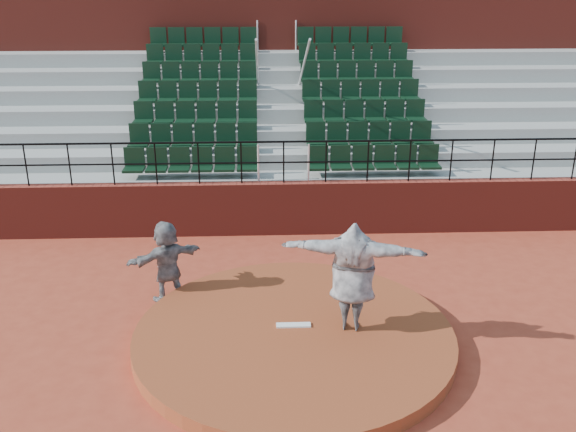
# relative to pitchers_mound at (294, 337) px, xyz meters

# --- Properties ---
(ground) EXTENTS (90.00, 90.00, 0.00)m
(ground) POSITION_rel_pitchers_mound_xyz_m (0.00, 0.00, -0.12)
(ground) COLOR #A73C25
(ground) RESTS_ON ground
(pitchers_mound) EXTENTS (5.50, 5.50, 0.25)m
(pitchers_mound) POSITION_rel_pitchers_mound_xyz_m (0.00, 0.00, 0.00)
(pitchers_mound) COLOR brown
(pitchers_mound) RESTS_ON ground
(pitching_rubber) EXTENTS (0.60, 0.15, 0.03)m
(pitching_rubber) POSITION_rel_pitchers_mound_xyz_m (0.00, 0.15, 0.14)
(pitching_rubber) COLOR white
(pitching_rubber) RESTS_ON pitchers_mound
(boundary_wall) EXTENTS (24.00, 0.30, 1.30)m
(boundary_wall) POSITION_rel_pitchers_mound_xyz_m (0.00, 5.00, 0.53)
(boundary_wall) COLOR maroon
(boundary_wall) RESTS_ON ground
(wall_railing) EXTENTS (24.04, 0.05, 1.03)m
(wall_railing) POSITION_rel_pitchers_mound_xyz_m (0.00, 5.00, 1.90)
(wall_railing) COLOR black
(wall_railing) RESTS_ON boundary_wall
(seating_deck) EXTENTS (24.00, 5.97, 4.63)m
(seating_deck) POSITION_rel_pitchers_mound_xyz_m (0.00, 8.65, 1.32)
(seating_deck) COLOR #9B9C96
(seating_deck) RESTS_ON ground
(press_box_facade) EXTENTS (24.00, 3.00, 7.10)m
(press_box_facade) POSITION_rel_pitchers_mound_xyz_m (0.00, 12.60, 3.43)
(press_box_facade) COLOR maroon
(press_box_facade) RESTS_ON ground
(pitcher) EXTENTS (2.48, 1.17, 1.95)m
(pitcher) POSITION_rel_pitchers_mound_xyz_m (0.99, 0.08, 1.10)
(pitcher) COLOR black
(pitcher) RESTS_ON pitchers_mound
(fielder) EXTENTS (1.54, 1.17, 1.62)m
(fielder) POSITION_rel_pitchers_mound_xyz_m (-2.36, 1.71, 0.69)
(fielder) COLOR black
(fielder) RESTS_ON ground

